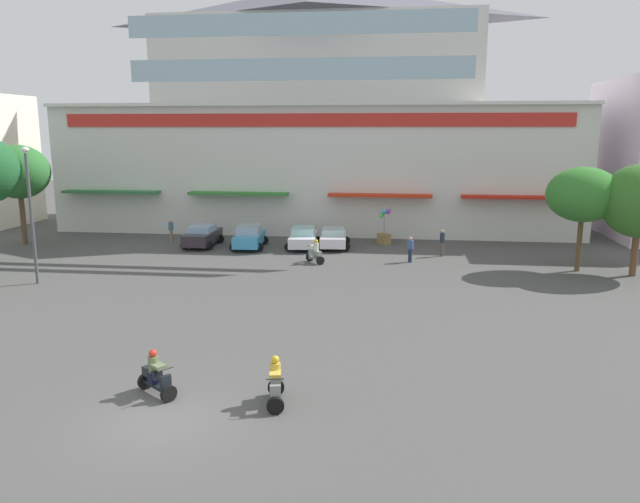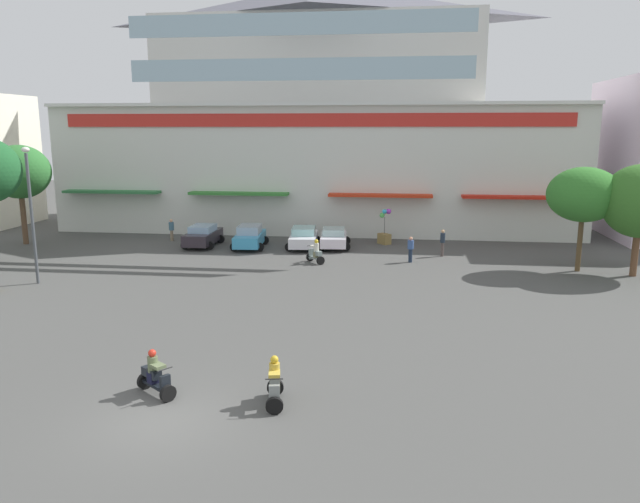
# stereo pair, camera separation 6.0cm
# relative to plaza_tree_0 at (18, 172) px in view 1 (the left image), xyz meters

# --- Properties ---
(ground_plane) EXTENTS (128.00, 128.00, 0.00)m
(ground_plane) POSITION_rel_plaza_tree_0_xyz_m (20.02, -11.69, -5.17)
(ground_plane) COLOR #4A4A47
(colonial_building) EXTENTS (41.25, 18.54, 19.82)m
(colonial_building) POSITION_rel_plaza_tree_0_xyz_m (20.02, 12.07, 3.38)
(colonial_building) COLOR silver
(colonial_building) RESTS_ON ground
(plaza_tree_0) EXTENTS (4.32, 4.23, 7.08)m
(plaza_tree_0) POSITION_rel_plaza_tree_0_xyz_m (0.00, 0.00, 0.00)
(plaza_tree_0) COLOR brown
(plaza_tree_0) RESTS_ON ground
(plaza_tree_1) EXTENTS (4.14, 4.23, 6.29)m
(plaza_tree_1) POSITION_rel_plaza_tree_0_xyz_m (39.93, -4.78, -0.93)
(plaza_tree_1) COLOR brown
(plaza_tree_1) RESTS_ON ground
(plaza_tree_3) EXTENTS (4.12, 3.77, 6.06)m
(plaza_tree_3) POSITION_rel_plaza_tree_0_xyz_m (37.16, -3.92, -0.70)
(plaza_tree_3) COLOR brown
(plaza_tree_3) RESTS_ON ground
(parked_car_0) EXTENTS (2.36, 4.14, 1.51)m
(parked_car_0) POSITION_rel_plaza_tree_0_xyz_m (13.02, 0.73, -4.40)
(parked_car_0) COLOR #2C252D
(parked_car_0) RESTS_ON ground
(parked_car_1) EXTENTS (2.54, 4.29, 1.60)m
(parked_car_1) POSITION_rel_plaza_tree_0_xyz_m (16.44, 0.58, -4.38)
(parked_car_1) COLOR #3893C2
(parked_car_1) RESTS_ON ground
(parked_car_2) EXTENTS (2.62, 4.34, 1.46)m
(parked_car_2) POSITION_rel_plaza_tree_0_xyz_m (20.19, 1.05, -4.43)
(parked_car_2) COLOR silver
(parked_car_2) RESTS_ON ground
(parked_car_3) EXTENTS (2.52, 3.97, 1.39)m
(parked_car_3) POSITION_rel_plaza_tree_0_xyz_m (22.27, 1.32, -4.46)
(parked_car_3) COLOR white
(parked_car_3) RESTS_ON ground
(scooter_rider_0) EXTENTS (0.77, 1.50, 1.50)m
(scooter_rider_0) POSITION_rel_plaza_tree_0_xyz_m (23.01, -23.28, -4.55)
(scooter_rider_0) COLOR black
(scooter_rider_0) RESTS_ON ground
(scooter_rider_1) EXTENTS (1.50, 1.30, 1.47)m
(scooter_rider_1) POSITION_rel_plaza_tree_0_xyz_m (19.18, -23.10, -4.57)
(scooter_rider_1) COLOR black
(scooter_rider_1) RESTS_ON ground
(scooter_rider_2) EXTENTS (1.28, 1.43, 1.51)m
(scooter_rider_2) POSITION_rel_plaza_tree_0_xyz_m (21.65, -3.69, -4.56)
(scooter_rider_2) COLOR black
(scooter_rider_2) RESTS_ON ground
(pedestrian_0) EXTENTS (0.44, 0.44, 1.76)m
(pedestrian_0) POSITION_rel_plaza_tree_0_xyz_m (29.59, -0.66, -4.15)
(pedestrian_0) COLOR #524642
(pedestrian_0) RESTS_ON ground
(pedestrian_1) EXTENTS (0.50, 0.50, 1.62)m
(pedestrian_1) POSITION_rel_plaza_tree_0_xyz_m (27.49, -2.74, -4.26)
(pedestrian_1) COLOR #1D293D
(pedestrian_1) RESTS_ON ground
(pedestrian_2) EXTENTS (0.52, 0.52, 1.62)m
(pedestrian_2) POSITION_rel_plaza_tree_0_xyz_m (10.05, 2.50, -4.25)
(pedestrian_2) COLOR #816D56
(pedestrian_2) RESTS_ON ground
(streetlamp_near) EXTENTS (0.40, 0.40, 7.26)m
(streetlamp_near) POSITION_rel_plaza_tree_0_xyz_m (7.47, -10.56, -0.96)
(streetlamp_near) COLOR #474C51
(streetlamp_near) RESTS_ON ground
(balloon_vendor_cart) EXTENTS (1.04, 1.08, 2.58)m
(balloon_vendor_cart) POSITION_rel_plaza_tree_0_xyz_m (25.75, 3.20, -4.19)
(balloon_vendor_cart) COLOR olive
(balloon_vendor_cart) RESTS_ON ground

